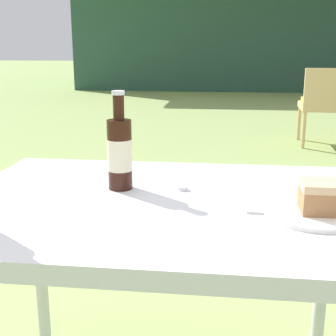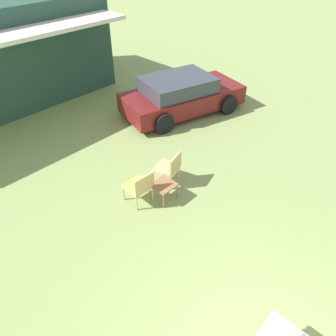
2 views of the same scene
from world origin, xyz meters
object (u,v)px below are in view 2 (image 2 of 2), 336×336
parked_car (181,95)px  wicker_chair_cushioned (139,185)px  wicker_chair_plain (169,167)px  garden_side_table (164,186)px

parked_car → wicker_chair_cushioned: bearing=-134.4°
wicker_chair_plain → garden_side_table: bearing=15.5°
parked_car → wicker_chair_plain: bearing=-126.8°
parked_car → garden_side_table: bearing=-127.7°
wicker_chair_cushioned → garden_side_table: wicker_chair_cushioned is taller
parked_car → wicker_chair_cushioned: parked_car is taller
wicker_chair_cushioned → garden_side_table: (0.44, -0.33, -0.10)m
wicker_chair_cushioned → garden_side_table: 0.56m
parked_car → garden_side_table: size_ratio=8.39×
parked_car → wicker_chair_plain: 3.76m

